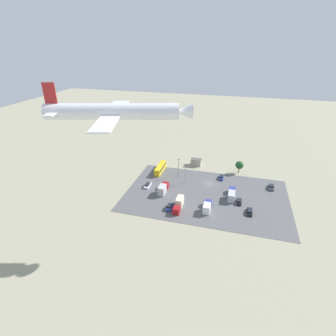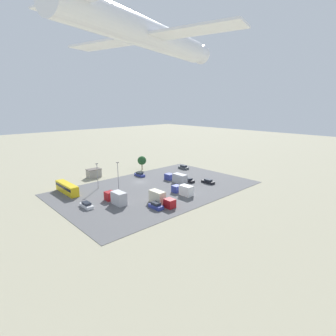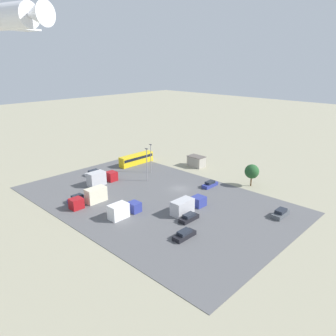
% 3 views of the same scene
% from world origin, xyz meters
% --- Properties ---
extents(ground_plane, '(400.00, 400.00, 0.00)m').
position_xyz_m(ground_plane, '(0.00, 0.00, 0.00)').
color(ground_plane, gray).
extents(parking_lot_surface, '(62.39, 39.99, 0.08)m').
position_xyz_m(parking_lot_surface, '(0.00, 9.14, 0.04)').
color(parking_lot_surface, '#565659').
rests_on(parking_lot_surface, ground).
extents(shed_building, '(5.08, 3.40, 3.18)m').
position_xyz_m(shed_building, '(8.59, -16.99, 1.60)').
color(shed_building, '#9E998E').
rests_on(shed_building, ground).
extents(bus, '(2.46, 11.77, 3.04)m').
position_xyz_m(bus, '(23.31, -5.92, 1.72)').
color(bus, gold).
rests_on(bus, ground).
extents(parked_car_0, '(1.79, 4.71, 1.41)m').
position_xyz_m(parked_car_0, '(-16.44, 17.08, 0.67)').
color(parked_car_0, black).
rests_on(parked_car_0, ground).
extents(parked_car_1, '(1.90, 4.25, 1.65)m').
position_xyz_m(parked_car_1, '(11.35, 21.97, 0.77)').
color(parked_car_1, navy).
rests_on(parked_car_1, ground).
extents(parked_car_2, '(1.83, 4.80, 1.40)m').
position_xyz_m(parked_car_2, '(24.32, 8.96, 0.67)').
color(parked_car_2, silver).
rests_on(parked_car_2, ground).
extents(parked_car_3, '(1.70, 4.51, 1.43)m').
position_xyz_m(parked_car_3, '(-12.69, 11.39, 0.68)').
color(parked_car_3, black).
rests_on(parked_car_3, ground).
extents(parked_car_4, '(1.91, 4.61, 1.60)m').
position_xyz_m(parked_car_4, '(-25.10, -2.92, 0.75)').
color(parked_car_4, '#4C5156').
rests_on(parked_car_4, ground).
extents(parked_car_5, '(1.70, 4.70, 1.48)m').
position_xyz_m(parked_car_5, '(-4.62, -6.27, 0.70)').
color(parked_car_5, navy).
rests_on(parked_car_5, ground).
extents(parked_truck_0, '(2.30, 8.73, 3.33)m').
position_xyz_m(parked_truck_0, '(8.35, 20.41, 1.60)').
color(parked_truck_0, maroon).
rests_on(parked_truck_0, ground).
extents(parked_truck_1, '(2.45, 7.24, 3.03)m').
position_xyz_m(parked_truck_1, '(-1.77, 19.33, 1.47)').
color(parked_truck_1, navy).
rests_on(parked_truck_1, ground).
extents(parked_truck_2, '(2.52, 8.12, 3.49)m').
position_xyz_m(parked_truck_2, '(16.88, 11.68, 1.68)').
color(parked_truck_2, maroon).
rests_on(parked_truck_2, ground).
extents(parked_truck_3, '(2.57, 9.23, 3.04)m').
position_xyz_m(parked_truck_3, '(-9.70, 8.53, 1.47)').
color(parked_truck_3, navy).
rests_on(parked_truck_3, ground).
extents(tree_near_shed, '(3.61, 3.61, 5.72)m').
position_xyz_m(tree_near_shed, '(-11.72, -14.03, 3.90)').
color(tree_near_shed, brown).
rests_on(tree_near_shed, ground).
extents(light_pole_lot_centre, '(0.90, 0.28, 8.27)m').
position_xyz_m(light_pole_lot_centre, '(14.17, -3.51, 4.64)').
color(light_pole_lot_centre, gray).
rests_on(light_pole_lot_centre, ground).
extents(light_pole_lot_edge, '(0.90, 0.28, 8.91)m').
position_xyz_m(light_pole_lot_edge, '(9.92, 1.90, 4.97)').
color(light_pole_lot_edge, gray).
rests_on(light_pole_lot_edge, ground).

